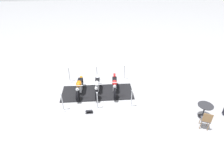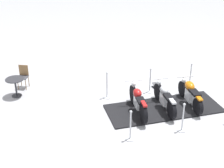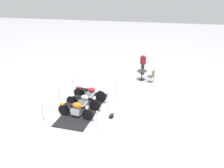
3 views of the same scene
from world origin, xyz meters
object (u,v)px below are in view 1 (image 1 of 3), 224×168
at_px(motorcycle_copper, 79,87).
at_px(stanchion_right_mid, 98,103).
at_px(stanchion_left_rear, 124,75).
at_px(stanchion_left_front, 70,77).
at_px(stanchion_right_rear, 131,102).
at_px(cafe_table, 205,108).
at_px(motorcycle_maroon, 115,85).
at_px(cafe_chair_near_table, 206,119).
at_px(stanchion_left_mid, 97,76).
at_px(info_placard, 89,112).
at_px(motorcycle_chrome, 97,86).
at_px(stanchion_right_front, 63,105).

bearing_deg(motorcycle_copper, stanchion_right_mid, 40.42).
height_order(stanchion_left_rear, stanchion_left_front, stanchion_left_rear).
height_order(stanchion_right_rear, stanchion_right_mid, stanchion_right_rear).
bearing_deg(cafe_table, motorcycle_copper, 67.45).
bearing_deg(motorcycle_maroon, cafe_chair_near_table, 54.62).
relative_size(motorcycle_copper, motorcycle_maroon, 0.96).
bearing_deg(stanchion_left_mid, stanchion_left_front, 89.21).
distance_m(motorcycle_copper, stanchion_right_rear, 3.21).
xyz_separation_m(motorcycle_maroon, stanchion_right_mid, (-1.43, 1.06, -0.15)).
distance_m(stanchion_left_front, info_placard, 3.54).
relative_size(motorcycle_chrome, cafe_table, 2.77).
bearing_deg(cafe_table, info_placard, 81.58).
height_order(stanchion_left_rear, cafe_table, stanchion_left_rear).
xyz_separation_m(stanchion_right_rear, cafe_table, (-1.14, -3.46, 0.22)).
bearing_deg(stanchion_right_front, motorcycle_copper, -29.14).
distance_m(cafe_table, cafe_chair_near_table, 0.83).
height_order(motorcycle_maroon, cafe_table, motorcycle_maroon).
height_order(stanchion_right_front, cafe_table, stanchion_right_front).
distance_m(stanchion_left_front, cafe_chair_near_table, 8.31).
distance_m(motorcycle_maroon, stanchion_right_mid, 1.78).
distance_m(stanchion_right_mid, info_placard, 0.63).
bearing_deg(motorcycle_chrome, cafe_table, 68.00).
height_order(stanchion_right_front, stanchion_left_mid, stanchion_right_front).
height_order(stanchion_left_rear, info_placard, stanchion_left_rear).
distance_m(stanchion_left_rear, stanchion_left_front, 3.64).
bearing_deg(info_placard, motorcycle_copper, -71.52).
bearing_deg(cafe_chair_near_table, stanchion_right_rear, 82.85).
distance_m(motorcycle_copper, cafe_chair_near_table, 6.86).
height_order(stanchion_left_mid, stanchion_right_mid, stanchion_right_mid).
bearing_deg(stanchion_right_mid, stanchion_left_mid, -0.79).
relative_size(stanchion_left_rear, cafe_chair_near_table, 1.11).
xyz_separation_m(motorcycle_maroon, stanchion_left_mid, (1.51, 1.02, -0.16)).
height_order(motorcycle_maroon, stanchion_right_front, stanchion_right_front).
bearing_deg(motorcycle_copper, motorcycle_maroon, 94.51).
bearing_deg(motorcycle_maroon, info_placard, -35.79).
relative_size(stanchion_left_mid, cafe_chair_near_table, 1.09).
bearing_deg(motorcycle_maroon, stanchion_right_front, -58.74).
height_order(motorcycle_copper, cafe_table, motorcycle_copper).
xyz_separation_m(stanchion_left_front, info_placard, (-3.27, -1.32, -0.26)).
relative_size(stanchion_right_front, stanchion_left_front, 1.05).
xyz_separation_m(motorcycle_chrome, cafe_table, (-2.61, -5.26, 0.08)).
xyz_separation_m(motorcycle_copper, cafe_chair_near_table, (-3.37, -5.97, 0.04)).
relative_size(motorcycle_chrome, stanchion_left_front, 2.04).
height_order(motorcycle_copper, cafe_chair_near_table, cafe_chair_near_table).
bearing_deg(stanchion_right_mid, motorcycle_chrome, -0.73).
bearing_deg(stanchion_left_rear, cafe_chair_near_table, -147.39).
bearing_deg(info_placard, motorcycle_maroon, -130.31).
bearing_deg(stanchion_left_front, cafe_chair_near_table, -125.94).
height_order(stanchion_left_front, stanchion_left_mid, stanchion_left_mid).
bearing_deg(stanchion_left_mid, cafe_chair_near_table, -134.67).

